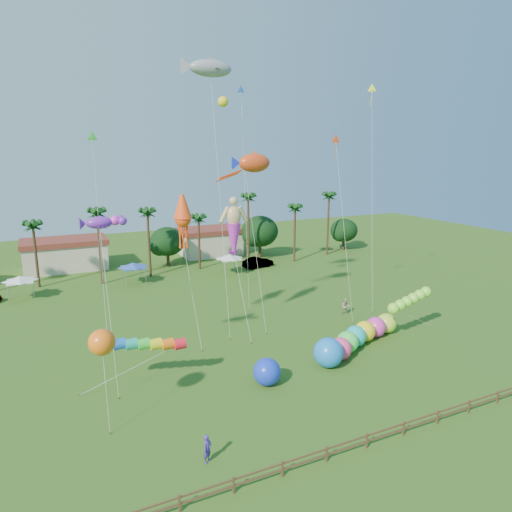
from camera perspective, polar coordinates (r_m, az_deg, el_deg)
name	(u,v)px	position (r m, az deg, el deg)	size (l,w,h in m)	color
ground	(314,401)	(35.71, 7.28, -17.59)	(160.00, 160.00, 0.00)	#285116
tree_line	(185,240)	(73.92, -8.92, 2.02)	(69.46, 8.91, 11.00)	#3A2819
buildings_row	(136,250)	(78.58, -14.78, 0.70)	(35.00, 7.00, 4.00)	beige
tent_row	(134,266)	(64.79, -15.01, -1.20)	(31.00, 4.00, 0.60)	white
fence	(367,439)	(31.33, 13.69, -21.35)	(36.12, 0.12, 1.00)	brown
car_b	(258,262)	(72.59, 0.23, -0.80)	(1.77, 5.08, 1.67)	#4C4C54
spectator_a	(207,449)	(29.44, -6.11, -22.84)	(0.66, 0.43, 1.80)	#3F2C9B
spectator_b	(346,307)	(52.92, 11.14, -6.22)	(0.91, 0.71, 1.86)	#A6938A
caterpillar_inflatable	(354,339)	(44.04, 12.20, -10.06)	(12.38, 6.46, 2.59)	#FF4389
blue_ball	(267,372)	(37.12, 1.36, -14.28)	(2.20, 2.20, 2.20)	#1836E0
rainbow_tube	(160,348)	(36.85, -11.96, -11.14)	(9.32, 2.01, 3.66)	red
green_worm	(393,308)	(46.09, 16.79, -6.30)	(9.65, 1.72, 3.98)	#89FA37
orange_ball_kite	(102,342)	(31.34, -18.72, -10.18)	(2.16, 2.16, 7.00)	orange
merman_kite	(234,231)	(45.71, -2.80, 3.16)	(2.88, 5.76, 13.22)	tan
fish_kite	(254,163)	(47.66, -0.20, 11.55)	(5.20, 5.51, 18.01)	red
shark_kite	(211,68)	(47.93, -5.69, 22.30)	(6.11, 7.53, 26.96)	gray
squid_kite	(183,219)	(44.15, -9.13, 4.54)	(2.14, 5.58, 14.25)	#FF4914
lobster_kite	(99,223)	(36.03, -18.98, 3.95)	(3.52, 4.29, 13.56)	purple
delta_kite_red	(336,143)	(51.04, 9.97, 13.78)	(1.27, 4.86, 19.93)	#D54617
delta_kite_yellow	(372,96)	(54.85, 14.29, 18.84)	(1.71, 4.11, 25.37)	#F1FF1A
delta_kite_green	(92,142)	(45.18, -19.76, 13.30)	(1.16, 4.67, 19.93)	green
delta_kite_blue	(241,98)	(53.50, -1.86, 19.18)	(1.09, 3.45, 25.23)	blue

